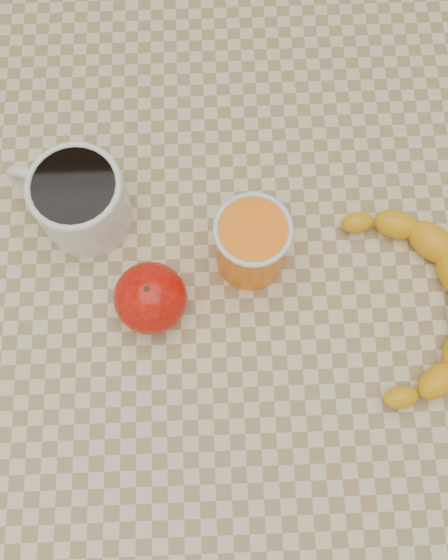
{
  "coord_description": "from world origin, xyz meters",
  "views": [
    {
      "loc": [
        -0.01,
        -0.2,
        1.42
      ],
      "look_at": [
        0.0,
        0.0,
        0.77
      ],
      "focal_mm": 40.0,
      "sensor_mm": 36.0,
      "label": 1
    }
  ],
  "objects_px": {
    "table": "(224,304)",
    "apple": "(150,298)",
    "banana": "(417,305)",
    "orange_juice_glass": "(251,244)",
    "coffee_mug": "(78,199)"
  },
  "relations": [
    {
      "from": "coffee_mug",
      "to": "banana",
      "type": "height_order",
      "value": "coffee_mug"
    },
    {
      "from": "table",
      "to": "orange_juice_glass",
      "type": "relative_size",
      "value": 8.44
    },
    {
      "from": "banana",
      "to": "orange_juice_glass",
      "type": "bearing_deg",
      "value": 161.98
    },
    {
      "from": "coffee_mug",
      "to": "apple",
      "type": "bearing_deg",
      "value": -55.31
    },
    {
      "from": "coffee_mug",
      "to": "orange_juice_glass",
      "type": "xyz_separation_m",
      "value": [
        0.19,
        -0.06,
        0.0
      ]
    },
    {
      "from": "orange_juice_glass",
      "to": "apple",
      "type": "xyz_separation_m",
      "value": [
        -0.11,
        -0.05,
        -0.01
      ]
    },
    {
      "from": "coffee_mug",
      "to": "apple",
      "type": "distance_m",
      "value": 0.14
    },
    {
      "from": "coffee_mug",
      "to": "banana",
      "type": "relative_size",
      "value": 0.56
    },
    {
      "from": "orange_juice_glass",
      "to": "banana",
      "type": "distance_m",
      "value": 0.19
    },
    {
      "from": "apple",
      "to": "banana",
      "type": "relative_size",
      "value": 0.36
    },
    {
      "from": "apple",
      "to": "coffee_mug",
      "type": "bearing_deg",
      "value": 124.69
    },
    {
      "from": "coffee_mug",
      "to": "orange_juice_glass",
      "type": "height_order",
      "value": "orange_juice_glass"
    },
    {
      "from": "table",
      "to": "coffee_mug",
      "type": "distance_m",
      "value": 0.22
    },
    {
      "from": "table",
      "to": "apple",
      "type": "height_order",
      "value": "apple"
    },
    {
      "from": "table",
      "to": "apple",
      "type": "bearing_deg",
      "value": -164.42
    }
  ]
}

